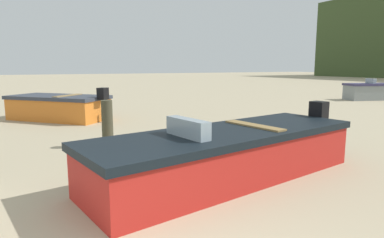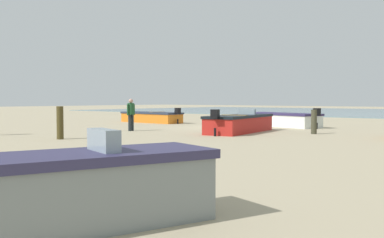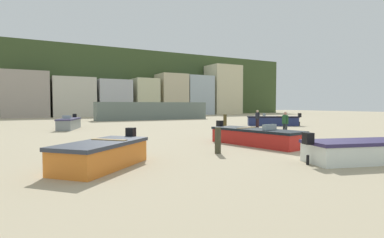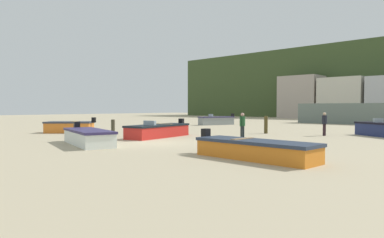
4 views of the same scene
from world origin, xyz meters
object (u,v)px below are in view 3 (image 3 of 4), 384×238
(beach_walker_foreground, at_px, (285,122))
(beach_walker_distant, at_px, (257,117))
(boat_grey_5, at_px, (69,124))
(mooring_post_near_water, at_px, (225,123))
(mooring_post_mid_beach, at_px, (218,140))
(boat_orange_1, at_px, (102,154))
(boat_navy_2, at_px, (273,121))
(boat_white_4, at_px, (371,151))
(boat_red_0, at_px, (255,137))

(beach_walker_foreground, xyz_separation_m, beach_walker_distant, (2.71, 5.93, 0.00))
(boat_grey_5, relative_size, mooring_post_near_water, 3.42)
(mooring_post_mid_beach, height_order, beach_walker_foreground, beach_walker_foreground)
(boat_orange_1, bearing_deg, boat_navy_2, -100.78)
(boat_navy_2, bearing_deg, boat_grey_5, 109.00)
(beach_walker_foreground, bearing_deg, beach_walker_distant, -26.83)
(boat_grey_5, bearing_deg, boat_white_4, 129.63)
(boat_navy_2, xyz_separation_m, boat_grey_5, (-18.39, 4.96, -0.00))
(mooring_post_near_water, distance_m, mooring_post_mid_beach, 11.21)
(boat_red_0, xyz_separation_m, boat_navy_2, (11.01, 10.31, 0.05))
(beach_walker_distant, bearing_deg, boat_red_0, -44.28)
(mooring_post_mid_beach, relative_size, beach_walker_foreground, 0.69)
(boat_navy_2, distance_m, mooring_post_near_water, 8.01)
(boat_white_4, distance_m, boat_grey_5, 22.32)
(boat_orange_1, distance_m, boat_white_4, 9.53)
(boat_grey_5, distance_m, beach_walker_distant, 16.35)
(boat_navy_2, xyz_separation_m, mooring_post_near_water, (-7.57, -2.61, 0.17))
(boat_navy_2, distance_m, mooring_post_mid_beach, 18.36)
(boat_red_0, distance_m, beach_walker_foreground, 5.50)
(boat_red_0, bearing_deg, mooring_post_mid_beach, 12.68)
(boat_orange_1, height_order, boat_white_4, boat_orange_1)
(boat_orange_1, distance_m, beach_walker_foreground, 13.71)
(boat_red_0, height_order, boat_orange_1, boat_orange_1)
(boat_orange_1, relative_size, boat_navy_2, 0.76)
(boat_red_0, bearing_deg, boat_orange_1, 3.23)
(boat_orange_1, distance_m, beach_walker_distant, 18.83)
(boat_white_4, xyz_separation_m, beach_walker_foreground, (4.10, 8.16, 0.55))
(boat_orange_1, height_order, mooring_post_near_water, mooring_post_near_water)
(boat_red_0, distance_m, mooring_post_mid_beach, 3.46)
(mooring_post_mid_beach, xyz_separation_m, beach_walker_foreground, (7.98, 3.97, 0.39))
(boat_red_0, xyz_separation_m, boat_white_4, (0.70, -5.53, -0.03))
(boat_navy_2, relative_size, mooring_post_near_water, 3.64)
(boat_grey_5, xyz_separation_m, mooring_post_mid_beach, (4.20, -16.61, 0.08))
(mooring_post_near_water, xyz_separation_m, beach_walker_distant, (4.08, 0.85, 0.30))
(boat_white_4, height_order, beach_walker_foreground, beach_walker_foreground)
(boat_grey_5, height_order, mooring_post_near_water, mooring_post_near_water)
(boat_orange_1, bearing_deg, beach_walker_distant, -99.54)
(boat_red_0, distance_m, boat_white_4, 5.57)
(mooring_post_mid_beach, bearing_deg, beach_walker_distant, 42.78)
(boat_grey_5, bearing_deg, boat_navy_2, -176.69)
(mooring_post_mid_beach, bearing_deg, boat_navy_2, 39.38)
(boat_grey_5, height_order, beach_walker_foreground, beach_walker_foreground)
(boat_red_0, height_order, boat_grey_5, boat_grey_5)
(mooring_post_near_water, height_order, beach_walker_distant, beach_walker_distant)
(mooring_post_near_water, relative_size, beach_walker_foreground, 0.81)
(boat_white_4, bearing_deg, beach_walker_foreground, 169.49)
(boat_white_4, distance_m, mooring_post_mid_beach, 5.71)
(boat_orange_1, relative_size, mooring_post_mid_beach, 3.26)
(boat_red_0, distance_m, mooring_post_near_water, 8.44)
(boat_orange_1, bearing_deg, beach_walker_foreground, -113.96)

